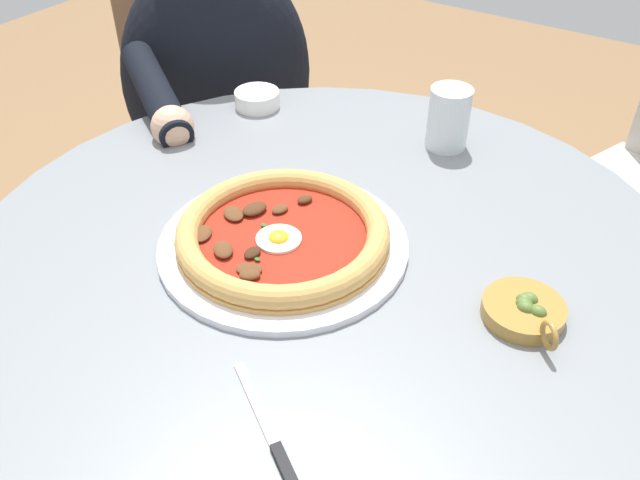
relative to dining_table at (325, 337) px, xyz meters
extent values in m
cylinder|color=gray|center=(0.00, 0.00, 0.15)|extent=(0.95, 0.95, 0.04)
cylinder|color=slate|center=(0.00, 0.00, -0.22)|extent=(0.11, 0.11, 0.70)
cylinder|color=white|center=(0.05, 0.03, 0.17)|extent=(0.32, 0.32, 0.01)
cylinder|color=tan|center=(0.05, 0.03, 0.18)|extent=(0.27, 0.27, 0.01)
torus|color=tan|center=(0.05, 0.03, 0.19)|extent=(0.27, 0.27, 0.03)
cylinder|color=#A82314|center=(0.05, 0.03, 0.18)|extent=(0.26, 0.26, 0.00)
cylinder|color=white|center=(0.04, 0.04, 0.19)|extent=(0.06, 0.06, 0.00)
ellipsoid|color=yellow|center=(0.04, 0.04, 0.19)|extent=(0.03, 0.03, 0.02)
ellipsoid|color=brown|center=(0.13, 0.09, 0.19)|extent=(0.04, 0.04, 0.01)
ellipsoid|color=brown|center=(0.08, -0.01, 0.19)|extent=(0.02, 0.03, 0.01)
ellipsoid|color=brown|center=(0.03, 0.12, 0.19)|extent=(0.03, 0.03, 0.01)
ellipsoid|color=brown|center=(0.04, 0.11, 0.19)|extent=(0.04, 0.03, 0.01)
ellipsoid|color=brown|center=(0.13, 0.03, 0.19)|extent=(0.04, 0.04, 0.01)
ellipsoid|color=#4C2D19|center=(0.11, 0.01, 0.19)|extent=(0.03, 0.04, 0.01)
ellipsoid|color=#4C2D19|center=(0.07, -0.05, 0.19)|extent=(0.02, 0.03, 0.01)
ellipsoid|color=#3D2314|center=(0.05, 0.08, 0.19)|extent=(0.02, 0.03, 0.01)
ellipsoid|color=brown|center=(0.09, 0.10, 0.19)|extent=(0.04, 0.04, 0.01)
ellipsoid|color=#2D6B28|center=(0.08, 0.03, 0.19)|extent=(0.01, 0.01, 0.00)
ellipsoid|color=#2D6B28|center=(0.05, 0.04, 0.19)|extent=(0.01, 0.01, 0.00)
ellipsoid|color=#2D6B28|center=(0.04, 0.09, 0.19)|extent=(0.01, 0.01, 0.00)
cylinder|color=silver|center=(-0.02, -0.33, 0.21)|extent=(0.07, 0.07, 0.10)
cylinder|color=silver|center=(-0.02, -0.33, 0.19)|extent=(0.06, 0.06, 0.04)
cube|color=silver|center=(-0.08, 0.25, 0.17)|extent=(0.10, 0.07, 0.00)
cylinder|color=white|center=(0.32, -0.27, 0.18)|extent=(0.08, 0.08, 0.03)
cylinder|color=olive|center=(0.32, -0.27, 0.19)|extent=(0.06, 0.06, 0.01)
cylinder|color=olive|center=(-0.26, -0.02, 0.17)|extent=(0.10, 0.10, 0.02)
torus|color=olive|center=(-0.30, 0.02, 0.19)|extent=(0.03, 0.03, 0.03)
ellipsoid|color=#516B2D|center=(-0.25, -0.03, 0.18)|extent=(0.02, 0.02, 0.02)
ellipsoid|color=#516B2D|center=(-0.27, -0.02, 0.18)|extent=(0.02, 0.02, 0.02)
ellipsoid|color=#516B2D|center=(-0.26, -0.02, 0.18)|extent=(0.02, 0.02, 0.02)
ellipsoid|color=#516B2D|center=(-0.26, -0.02, 0.18)|extent=(0.02, 0.02, 0.02)
ellipsoid|color=#516B2D|center=(-0.26, -0.03, 0.18)|extent=(0.02, 0.02, 0.02)
cube|color=#282833|center=(0.53, -0.40, -0.37)|extent=(0.43, 0.44, 0.45)
ellipsoid|color=black|center=(0.53, -0.40, 0.11)|extent=(0.41, 0.45, 0.51)
cylinder|color=black|center=(0.45, -0.15, 0.20)|extent=(0.26, 0.19, 0.09)
sphere|color=tan|center=(0.36, -0.10, 0.18)|extent=(0.07, 0.07, 0.07)
cube|color=#957050|center=(0.57, -0.43, -0.13)|extent=(0.55, 0.55, 0.02)
cube|color=#957050|center=(0.72, -0.54, 0.08)|extent=(0.23, 0.30, 0.39)
cylinder|color=#8E6B4C|center=(0.53, -0.18, -0.37)|extent=(0.02, 0.02, 0.46)
cylinder|color=#8E6B4C|center=(0.32, -0.46, -0.37)|extent=(0.02, 0.02, 0.46)
cylinder|color=#8E6B4C|center=(0.82, -0.39, -0.37)|extent=(0.02, 0.02, 0.46)
cylinder|color=#8E6B4C|center=(0.60, -0.68, -0.37)|extent=(0.02, 0.02, 0.46)
cylinder|color=#B7B2A8|center=(-0.08, -0.71, -0.37)|extent=(0.02, 0.02, 0.45)
cylinder|color=#B7B2A8|center=(-0.40, -0.59, -0.37)|extent=(0.02, 0.02, 0.45)
cylinder|color=#B7B2A8|center=(-0.20, -1.04, -0.37)|extent=(0.02, 0.02, 0.45)
camera|label=1|loc=(-0.37, 0.56, 0.71)|focal=37.32mm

